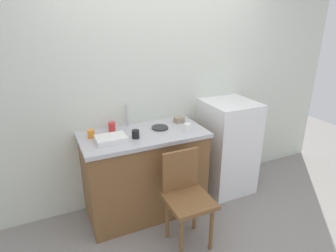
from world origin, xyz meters
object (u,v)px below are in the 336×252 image
object	(u,v)px
terracotta_bowl	(179,119)
cup_black	(136,134)
refrigerator	(227,146)
cup_red	(112,127)
chair	(186,195)
cup_orange	(91,134)
cup_white	(187,127)
hotplate	(160,128)
dish_tray	(111,139)

from	to	relation	value
terracotta_bowl	cup_black	xyz separation A→B (m)	(-0.58, -0.23, 0.01)
refrigerator	cup_red	xyz separation A→B (m)	(-1.34, 0.17, 0.41)
refrigerator	chair	size ratio (longest dim) A/B	1.25
refrigerator	cup_orange	bearing A→B (deg)	177.12
cup_orange	cup_white	distance (m)	0.95
chair	hotplate	xyz separation A→B (m)	(0.01, 0.62, 0.44)
hotplate	cup_black	distance (m)	0.34
chair	cup_white	xyz separation A→B (m)	(0.24, 0.45, 0.46)
cup_black	cup_white	distance (m)	0.54
refrigerator	cup_white	size ratio (longest dim) A/B	14.48
chair	terracotta_bowl	bearing A→B (deg)	68.86
hotplate	cup_red	distance (m)	0.49
chair	dish_tray	size ratio (longest dim) A/B	3.18
refrigerator	cup_white	bearing A→B (deg)	-166.57
terracotta_bowl	cup_orange	distance (m)	0.97
refrigerator	cup_white	world-z (taller)	refrigerator
cup_red	refrigerator	bearing A→B (deg)	-7.14
cup_orange	cup_white	size ratio (longest dim) A/B	1.02
cup_orange	cup_red	size ratio (longest dim) A/B	0.88
cup_black	cup_red	distance (m)	0.32
cup_black	cup_orange	bearing A→B (deg)	153.91
cup_red	chair	bearing A→B (deg)	-59.18
chair	cup_orange	bearing A→B (deg)	135.65
chair	hotplate	bearing A→B (deg)	89.43
cup_orange	hotplate	bearing A→B (deg)	-4.85
hotplate	cup_orange	world-z (taller)	cup_orange
dish_tray	terracotta_bowl	size ratio (longest dim) A/B	2.25
refrigerator	chair	distance (m)	1.07
cup_black	cup_red	xyz separation A→B (m)	(-0.16, 0.28, 0.00)
cup_red	cup_black	bearing A→B (deg)	-60.23
refrigerator	dish_tray	size ratio (longest dim) A/B	3.97
dish_tray	cup_white	distance (m)	0.78
chair	cup_red	world-z (taller)	cup_red
dish_tray	cup_white	xyz separation A→B (m)	(0.77, -0.07, 0.01)
refrigerator	cup_red	bearing A→B (deg)	172.86
cup_red	hotplate	bearing A→B (deg)	-17.54
chair	cup_red	distance (m)	1.01
terracotta_bowl	cup_red	world-z (taller)	cup_red
terracotta_bowl	cup_black	distance (m)	0.62
dish_tray	terracotta_bowl	bearing A→B (deg)	13.87
terracotta_bowl	hotplate	bearing A→B (deg)	-160.48
refrigerator	hotplate	bearing A→B (deg)	178.69
cup_orange	cup_black	size ratio (longest dim) A/B	0.97
chair	cup_black	bearing A→B (deg)	121.80
refrigerator	terracotta_bowl	distance (m)	0.73
chair	terracotta_bowl	xyz separation A→B (m)	(0.28, 0.71, 0.45)
cup_black	cup_red	size ratio (longest dim) A/B	0.90
dish_tray	cup_white	size ratio (longest dim) A/B	3.65
terracotta_bowl	cup_red	bearing A→B (deg)	176.02
refrigerator	hotplate	distance (m)	0.95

